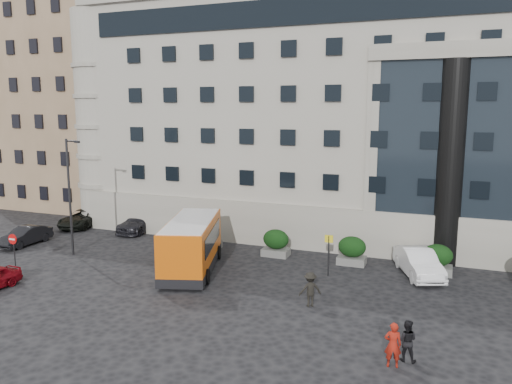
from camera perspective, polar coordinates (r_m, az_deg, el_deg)
ground at (r=28.16m, az=-5.36°, el=-11.28°), size 120.00×120.00×0.00m
civic_building at (r=45.88m, az=13.99°, el=8.01°), size 44.00×24.00×18.00m
entrance_column at (r=33.97m, az=21.32°, el=2.99°), size 1.80×1.80×13.00m
apartment_near at (r=56.40m, az=-18.53°, el=9.05°), size 14.00×14.00×20.00m
apartment_far at (r=72.77m, az=-11.25°, el=10.14°), size 13.00×13.00×22.00m
hedge_a at (r=36.25m, az=-5.54°, el=-4.99°), size 1.80×1.26×1.84m
hedge_b at (r=34.29m, az=2.29°, el=-5.80°), size 1.80×1.26×1.84m
hedge_c at (r=33.03m, az=10.91°, el=-6.56°), size 1.80×1.26×1.84m
hedge_d at (r=32.57m, az=20.01°, el=-7.21°), size 1.80×1.26×1.84m
street_lamp at (r=36.08m, az=-20.48°, el=-0.04°), size 1.16×0.18×8.00m
bus_stop_sign at (r=30.34m, az=8.30°, el=-6.36°), size 0.50×0.08×2.52m
no_entry_sign at (r=34.55m, az=-26.00°, el=-5.42°), size 0.64×0.16×2.32m
minibus at (r=31.29m, az=-7.37°, el=-5.78°), size 4.89×8.14×3.21m
red_truck at (r=49.39m, az=-10.55°, el=-0.37°), size 3.05×6.08×3.21m
parked_car_b at (r=40.76m, az=-24.86°, el=-4.57°), size 1.48×4.14×1.36m
parked_car_c at (r=42.28m, az=-13.00°, el=-3.34°), size 2.20×5.23×1.51m
parked_car_d at (r=45.21m, az=-19.13°, el=-2.84°), size 3.00×5.42×1.44m
white_taxi at (r=31.86m, az=18.08°, el=-7.66°), size 3.48×5.31×1.65m
pedestrian_a at (r=20.95m, az=15.38°, el=-16.48°), size 0.74×0.56×1.82m
pedestrian_b at (r=21.57m, az=16.83°, el=-15.94°), size 0.83×0.65×1.71m
pedestrian_c at (r=25.97m, az=6.20°, el=-10.99°), size 1.34×1.21×1.81m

